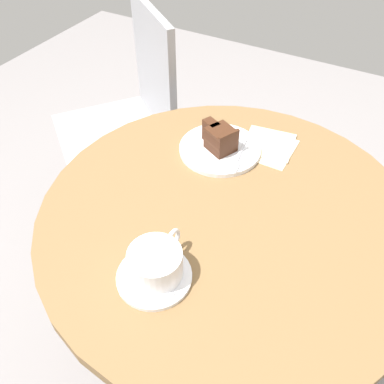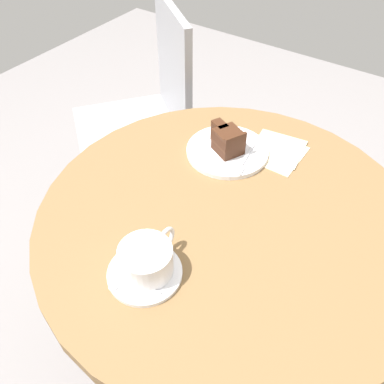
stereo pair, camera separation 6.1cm
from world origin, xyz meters
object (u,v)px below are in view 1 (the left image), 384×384
object	(u,v)px
saucer	(154,276)
coffee_cup	(156,262)
napkin	(267,146)
fork	(237,158)
cake_slice	(220,138)
cafe_chair	(133,112)
teaspoon	(139,293)
cake_plate	(220,149)

from	to	relation	value
saucer	coffee_cup	world-z (taller)	coffee_cup
napkin	fork	bearing A→B (deg)	157.31
cake_slice	cafe_chair	world-z (taller)	cafe_chair
fork	cake_slice	bearing A→B (deg)	-117.37
saucer	cafe_chair	xyz separation A→B (m)	(0.64, 0.51, -0.17)
fork	cafe_chair	bearing A→B (deg)	-126.24
cake_slice	cafe_chair	bearing A→B (deg)	62.06
cafe_chair	teaspoon	bearing A→B (deg)	-15.06
saucer	cake_slice	world-z (taller)	cake_slice
napkin	cafe_chair	size ratio (longest dim) A/B	0.17
cake_plate	cafe_chair	distance (m)	0.54
saucer	coffee_cup	bearing A→B (deg)	-5.81
fork	saucer	bearing A→B (deg)	-9.12
teaspoon	saucer	bearing A→B (deg)	-117.99
teaspoon	cafe_chair	xyz separation A→B (m)	(0.69, 0.51, -0.18)
coffee_cup	napkin	distance (m)	0.47
saucer	cake_plate	distance (m)	0.41
coffee_cup	teaspoon	xyz separation A→B (m)	(-0.06, 0.00, -0.03)
cake_slice	fork	xyz separation A→B (m)	(-0.02, -0.06, -0.03)
fork	napkin	xyz separation A→B (m)	(0.10, -0.04, -0.01)
cake_plate	cafe_chair	world-z (taller)	cafe_chair
coffee_cup	fork	xyz separation A→B (m)	(0.37, 0.00, -0.03)
coffee_cup	cake_slice	world-z (taller)	cake_slice
cake_plate	cake_slice	bearing A→B (deg)	159.32
saucer	fork	distance (m)	0.38
napkin	coffee_cup	bearing A→B (deg)	175.27
teaspoon	fork	distance (m)	0.43
cafe_chair	coffee_cup	bearing A→B (deg)	-12.57
saucer	cafe_chair	size ratio (longest dim) A/B	0.16
cake_plate	cake_slice	xyz separation A→B (m)	(-0.00, 0.00, 0.04)
fork	cafe_chair	world-z (taller)	cafe_chair
cake_slice	teaspoon	bearing A→B (deg)	-172.45
cake_slice	napkin	xyz separation A→B (m)	(0.08, -0.10, -0.04)
teaspoon	cafe_chair	distance (m)	0.87
saucer	napkin	bearing A→B (deg)	-4.75
saucer	fork	world-z (taller)	fork
saucer	coffee_cup	distance (m)	0.04
coffee_cup	teaspoon	world-z (taller)	coffee_cup
teaspoon	coffee_cup	bearing A→B (deg)	-118.49
saucer	fork	size ratio (longest dim) A/B	1.09
cake_plate	napkin	size ratio (longest dim) A/B	1.34
saucer	cake_plate	xyz separation A→B (m)	(0.40, 0.06, 0.00)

